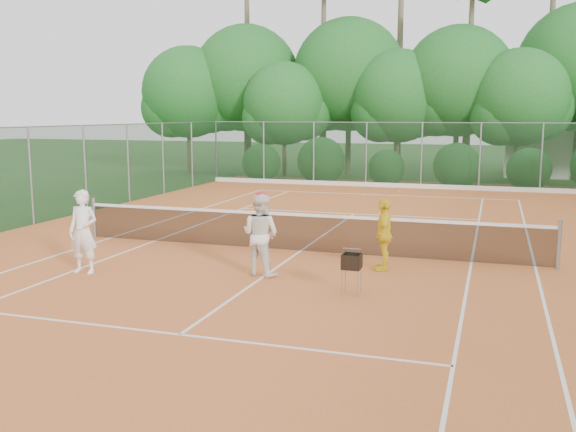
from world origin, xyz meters
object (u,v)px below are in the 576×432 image
(player_center_grp, at_px, (261,234))
(player_yellow, at_px, (384,234))
(player_white, at_px, (83,232))
(ball_hopper, at_px, (352,262))

(player_center_grp, distance_m, player_yellow, 2.70)
(player_white, xyz_separation_m, ball_hopper, (5.82, 0.14, -0.28))
(player_white, xyz_separation_m, player_yellow, (6.08, 2.23, -0.10))
(player_center_grp, bearing_deg, ball_hopper, -21.66)
(player_white, xyz_separation_m, player_center_grp, (3.67, 1.00, -0.02))
(player_white, height_order, player_center_grp, player_white)
(player_white, distance_m, ball_hopper, 5.83)
(player_white, distance_m, player_center_grp, 3.80)
(player_yellow, distance_m, ball_hopper, 2.11)
(player_center_grp, relative_size, player_yellow, 1.12)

